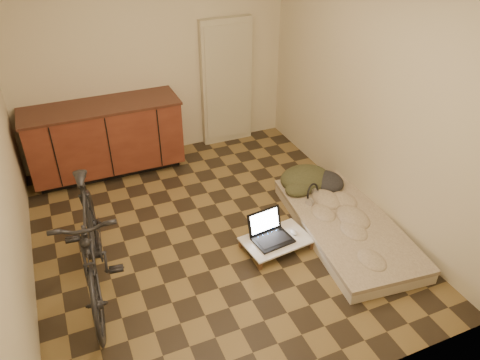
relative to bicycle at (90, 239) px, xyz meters
name	(u,v)px	position (x,y,z in m)	size (l,w,h in m)	color
room_shell	(208,121)	(1.20, 0.32, 0.72)	(3.50, 4.00, 2.60)	brown
cabinets	(105,139)	(0.45, 2.02, -0.11)	(1.84, 0.62, 0.91)	black
appliance_panel	(226,83)	(2.15, 2.26, 0.27)	(0.70, 0.10, 1.70)	beige
bicycle	(90,239)	(0.00, 0.00, 0.00)	(0.52, 1.78, 1.15)	black
futon	(346,226)	(2.50, -0.20, -0.50)	(1.09, 1.95, 0.16)	beige
clothing_pile	(312,174)	(2.52, 0.56, -0.29)	(0.63, 0.53, 0.25)	#353720
headphones	(313,193)	(2.36, 0.27, -0.33)	(0.26, 0.24, 0.17)	black
lap_desk	(276,240)	(1.71, -0.13, -0.48)	(0.70, 0.50, 0.11)	brown
laptop	(270,234)	(1.67, -0.09, -0.41)	(0.41, 0.38, 0.26)	black
mouse	(294,232)	(1.91, -0.12, -0.45)	(0.06, 0.10, 0.03)	silver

